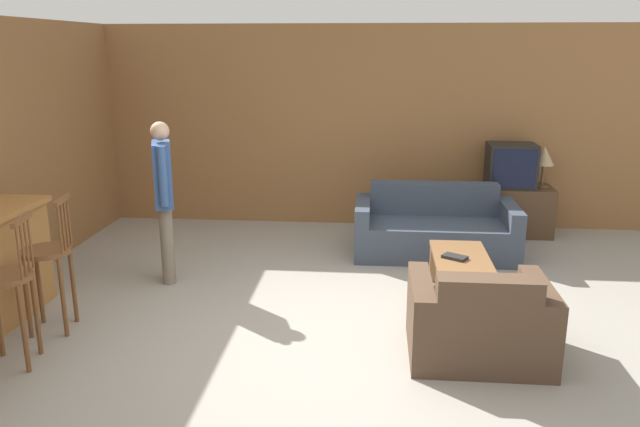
{
  "coord_description": "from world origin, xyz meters",
  "views": [
    {
      "loc": [
        0.41,
        -4.6,
        2.32
      ],
      "look_at": [
        -0.08,
        0.85,
        0.85
      ],
      "focal_mm": 35.0,
      "sensor_mm": 36.0,
      "label": 1
    }
  ],
  "objects_px": {
    "table_lamp": "(544,157)",
    "person_by_window": "(164,193)",
    "bar_chair_mid": "(8,288)",
    "coffee_table": "(461,263)",
    "armchair_near": "(479,323)",
    "bar_chair_far": "(49,261)",
    "tv_unit": "(507,210)",
    "tv": "(511,165)",
    "book_on_table": "(455,257)",
    "couch_far": "(435,230)"
  },
  "relations": [
    {
      "from": "table_lamp",
      "to": "person_by_window",
      "type": "relative_size",
      "value": 0.32
    },
    {
      "from": "couch_far",
      "to": "book_on_table",
      "type": "xyz_separation_m",
      "value": [
        0.05,
        -1.43,
        0.17
      ]
    },
    {
      "from": "bar_chair_far",
      "to": "tv",
      "type": "distance_m",
      "value": 5.4
    },
    {
      "from": "coffee_table",
      "to": "tv_unit",
      "type": "height_order",
      "value": "tv_unit"
    },
    {
      "from": "bar_chair_mid",
      "to": "tv",
      "type": "relative_size",
      "value": 1.97
    },
    {
      "from": "bar_chair_mid",
      "to": "table_lamp",
      "type": "relative_size",
      "value": 2.21
    },
    {
      "from": "armchair_near",
      "to": "coffee_table",
      "type": "relative_size",
      "value": 1.13
    },
    {
      "from": "bar_chair_far",
      "to": "table_lamp",
      "type": "distance_m",
      "value": 5.73
    },
    {
      "from": "bar_chair_far",
      "to": "tv",
      "type": "xyz_separation_m",
      "value": [
        4.35,
        3.2,
        0.27
      ]
    },
    {
      "from": "armchair_near",
      "to": "tv_unit",
      "type": "distance_m",
      "value": 3.48
    },
    {
      "from": "armchair_near",
      "to": "tv_unit",
      "type": "relative_size",
      "value": 0.98
    },
    {
      "from": "bar_chair_mid",
      "to": "person_by_window",
      "type": "relative_size",
      "value": 0.71
    },
    {
      "from": "book_on_table",
      "to": "table_lamp",
      "type": "distance_m",
      "value": 2.72
    },
    {
      "from": "table_lamp",
      "to": "coffee_table",
      "type": "bearing_deg",
      "value": -119.66
    },
    {
      "from": "couch_far",
      "to": "armchair_near",
      "type": "height_order",
      "value": "couch_far"
    },
    {
      "from": "bar_chair_mid",
      "to": "bar_chair_far",
      "type": "relative_size",
      "value": 1.0
    },
    {
      "from": "tv",
      "to": "armchair_near",
      "type": "bearing_deg",
      "value": -104.46
    },
    {
      "from": "person_by_window",
      "to": "bar_chair_mid",
      "type": "bearing_deg",
      "value": -108.15
    },
    {
      "from": "couch_far",
      "to": "tv_unit",
      "type": "xyz_separation_m",
      "value": [
        0.99,
        0.88,
        0.03
      ]
    },
    {
      "from": "coffee_table",
      "to": "armchair_near",
      "type": "bearing_deg",
      "value": -90.08
    },
    {
      "from": "bar_chair_mid",
      "to": "table_lamp",
      "type": "height_order",
      "value": "bar_chair_mid"
    },
    {
      "from": "book_on_table",
      "to": "coffee_table",
      "type": "bearing_deg",
      "value": 55.03
    },
    {
      "from": "bar_chair_far",
      "to": "coffee_table",
      "type": "height_order",
      "value": "bar_chair_far"
    },
    {
      "from": "tv_unit",
      "to": "bar_chair_far",
      "type": "bearing_deg",
      "value": -143.62
    },
    {
      "from": "couch_far",
      "to": "person_by_window",
      "type": "xyz_separation_m",
      "value": [
        -2.77,
        -1.13,
        0.64
      ]
    },
    {
      "from": "bar_chair_far",
      "to": "couch_far",
      "type": "height_order",
      "value": "bar_chair_far"
    },
    {
      "from": "tv_unit",
      "to": "person_by_window",
      "type": "distance_m",
      "value": 4.3
    },
    {
      "from": "coffee_table",
      "to": "person_by_window",
      "type": "xyz_separation_m",
      "value": [
        -2.89,
        0.21,
        0.56
      ]
    },
    {
      "from": "table_lamp",
      "to": "person_by_window",
      "type": "distance_m",
      "value": 4.61
    },
    {
      "from": "couch_far",
      "to": "table_lamp",
      "type": "xyz_separation_m",
      "value": [
        1.38,
        0.88,
        0.72
      ]
    },
    {
      "from": "bar_chair_mid",
      "to": "person_by_window",
      "type": "height_order",
      "value": "person_by_window"
    },
    {
      "from": "bar_chair_far",
      "to": "person_by_window",
      "type": "bearing_deg",
      "value": 63.83
    },
    {
      "from": "tv",
      "to": "book_on_table",
      "type": "height_order",
      "value": "tv"
    },
    {
      "from": "book_on_table",
      "to": "armchair_near",
      "type": "bearing_deg",
      "value": -86.32
    },
    {
      "from": "tv_unit",
      "to": "armchair_near",
      "type": "bearing_deg",
      "value": -104.45
    },
    {
      "from": "armchair_near",
      "to": "book_on_table",
      "type": "bearing_deg",
      "value": 93.68
    },
    {
      "from": "person_by_window",
      "to": "coffee_table",
      "type": "bearing_deg",
      "value": -4.07
    },
    {
      "from": "table_lamp",
      "to": "couch_far",
      "type": "bearing_deg",
      "value": -147.57
    },
    {
      "from": "table_lamp",
      "to": "bar_chair_mid",
      "type": "bearing_deg",
      "value": -141.29
    },
    {
      "from": "bar_chair_far",
      "to": "armchair_near",
      "type": "height_order",
      "value": "bar_chair_far"
    },
    {
      "from": "person_by_window",
      "to": "bar_chair_far",
      "type": "bearing_deg",
      "value": -116.17
    },
    {
      "from": "person_by_window",
      "to": "tv_unit",
      "type": "bearing_deg",
      "value": 28.11
    },
    {
      "from": "tv",
      "to": "person_by_window",
      "type": "relative_size",
      "value": 0.36
    },
    {
      "from": "bar_chair_far",
      "to": "bar_chair_mid",
      "type": "bearing_deg",
      "value": -90.01
    },
    {
      "from": "bar_chair_mid",
      "to": "couch_far",
      "type": "height_order",
      "value": "bar_chair_mid"
    },
    {
      "from": "armchair_near",
      "to": "tv_unit",
      "type": "xyz_separation_m",
      "value": [
        0.87,
        3.37,
        0.03
      ]
    },
    {
      "from": "coffee_table",
      "to": "table_lamp",
      "type": "xyz_separation_m",
      "value": [
        1.26,
        2.21,
        0.64
      ]
    },
    {
      "from": "table_lamp",
      "to": "person_by_window",
      "type": "xyz_separation_m",
      "value": [
        -4.15,
        -2.01,
        -0.08
      ]
    },
    {
      "from": "tv_unit",
      "to": "table_lamp",
      "type": "distance_m",
      "value": 0.79
    },
    {
      "from": "bar_chair_far",
      "to": "tv_unit",
      "type": "bearing_deg",
      "value": 36.38
    }
  ]
}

